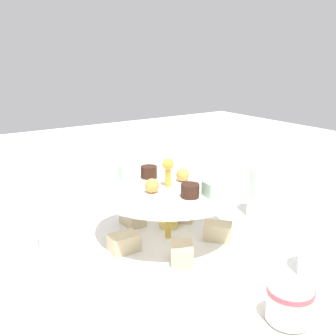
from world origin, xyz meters
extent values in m
plane|color=white|center=(0.00, 0.00, 0.00)|extent=(2.40, 2.40, 0.00)
cylinder|color=white|center=(0.00, 0.00, 0.01)|extent=(0.31, 0.31, 0.01)
cylinder|color=white|center=(0.00, 0.00, 0.10)|extent=(0.25, 0.25, 0.01)
cylinder|color=gold|center=(0.00, 0.00, 0.07)|extent=(0.01, 0.01, 0.15)
sphere|color=gold|center=(0.00, 0.00, 0.15)|extent=(0.02, 0.02, 0.02)
cube|color=#CCB78E|center=(-0.05, -0.07, 0.03)|extent=(0.06, 0.06, 0.03)
cube|color=#CCB78E|center=(0.05, -0.07, 0.03)|extent=(0.06, 0.06, 0.03)
cube|color=#CCB78E|center=(0.09, 0.02, 0.03)|extent=(0.05, 0.03, 0.03)
cube|color=#CCB78E|center=(0.00, 0.09, 0.03)|extent=(0.04, 0.05, 0.03)
cube|color=#CCB78E|center=(-0.08, 0.03, 0.03)|extent=(0.06, 0.06, 0.03)
cylinder|color=#E5C660|center=(0.04, -0.03, 0.02)|extent=(0.04, 0.04, 0.01)
cylinder|color=#381E14|center=(-0.06, 0.00, 0.12)|extent=(0.03, 0.03, 0.02)
cylinder|color=#381E14|center=(0.06, 0.00, 0.12)|extent=(0.03, 0.03, 0.02)
cube|color=#B2E5BC|center=(0.08, 0.03, 0.12)|extent=(0.04, 0.04, 0.02)
cube|color=#B2E5BC|center=(-0.08, -0.03, 0.12)|extent=(0.03, 0.03, 0.02)
sphere|color=gold|center=(-0.01, 0.04, 0.12)|extent=(0.02, 0.02, 0.02)
sphere|color=gold|center=(0.01, -0.04, 0.12)|extent=(0.02, 0.02, 0.02)
cylinder|color=silver|center=(0.08, 0.24, 0.07)|extent=(0.07, 0.07, 0.14)
cylinder|color=silver|center=(-0.22, -0.13, 0.03)|extent=(0.06, 0.06, 0.07)
cylinder|color=white|center=(-0.27, 0.00, 0.00)|extent=(0.09, 0.09, 0.01)
cylinder|color=white|center=(-0.27, 0.00, 0.03)|extent=(0.06, 0.06, 0.04)
cylinder|color=#D14C56|center=(-0.27, 0.00, 0.05)|extent=(0.06, 0.06, 0.01)
cube|color=silver|center=(0.30, -0.05, 0.00)|extent=(0.02, 0.17, 0.00)
cylinder|color=silver|center=(-0.01, -0.23, 0.05)|extent=(0.06, 0.06, 0.10)
camera|label=1|loc=(-0.54, 0.37, 0.33)|focal=42.54mm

